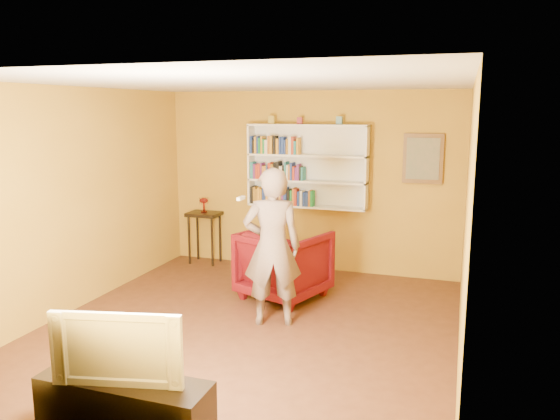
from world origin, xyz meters
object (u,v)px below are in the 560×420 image
(console_table, at_px, (204,221))
(ruby_lustre, at_px, (204,202))
(person, at_px, (272,247))
(television, at_px, (121,344))
(armchair, at_px, (284,264))
(bookshelf, at_px, (308,166))
(tv_cabinet, at_px, (125,409))

(console_table, xyz_separation_m, ruby_lustre, (0.00, -0.00, 0.31))
(ruby_lustre, height_order, person, person)
(person, relative_size, television, 1.88)
(armchair, bearing_deg, bookshelf, -68.41)
(armchair, distance_m, person, 1.01)
(television, bearing_deg, console_table, 96.23)
(ruby_lustre, bearing_deg, tv_cabinet, -70.73)
(ruby_lustre, xyz_separation_m, person, (1.87, -2.04, -0.09))
(console_table, height_order, ruby_lustre, ruby_lustre)
(console_table, distance_m, television, 4.77)
(person, bearing_deg, console_table, -68.05)
(ruby_lustre, relative_size, television, 0.24)
(console_table, relative_size, person, 0.46)
(ruby_lustre, xyz_separation_m, armchair, (1.72, -1.15, -0.54))
(ruby_lustre, relative_size, person, 0.13)
(television, bearing_deg, person, 70.17)
(bookshelf, bearing_deg, ruby_lustre, -174.51)
(console_table, relative_size, ruby_lustre, 3.51)
(bookshelf, bearing_deg, armchair, -87.51)
(armchair, height_order, television, television)
(person, height_order, tv_cabinet, person)
(bookshelf, height_order, armchair, bookshelf)
(ruby_lustre, distance_m, person, 2.76)
(bookshelf, height_order, person, bookshelf)
(console_table, xyz_separation_m, person, (1.87, -2.04, 0.22))
(ruby_lustre, xyz_separation_m, television, (1.57, -4.50, -0.24))
(bookshelf, relative_size, television, 1.87)
(console_table, xyz_separation_m, tv_cabinet, (1.57, -4.50, -0.44))
(armchair, height_order, person, person)
(bookshelf, xyz_separation_m, ruby_lustre, (-1.66, -0.16, -0.60))
(armchair, relative_size, tv_cabinet, 0.75)
(bookshelf, height_order, console_table, bookshelf)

